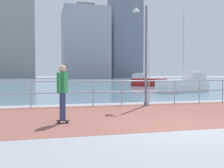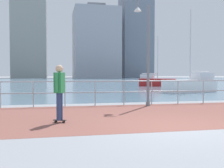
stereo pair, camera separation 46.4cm
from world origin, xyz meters
name	(u,v)px [view 1 (the left image)]	position (x,y,z in m)	size (l,w,h in m)	color
ground	(64,83)	(0.00, 40.00, 0.00)	(220.00, 220.00, 0.00)	gray
brick_paving	(145,114)	(0.00, 2.51, 0.00)	(28.00, 6.13, 0.01)	brown
harbor_water	(60,81)	(0.00, 50.57, 0.00)	(180.00, 88.00, 0.00)	slate
waterfront_railing	(122,88)	(0.00, 5.57, 0.81)	(25.25, 0.06, 1.18)	#9EADB7
lamppost	(143,44)	(0.84, 4.95, 2.90)	(0.81, 0.36, 5.25)	slate
skateboarder	(62,88)	(-3.12, 1.35, 1.07)	(0.41, 0.54, 1.77)	black
sailboat_navy	(185,84)	(7.54, 13.02, 0.63)	(4.93, 2.82, 6.62)	white
sailboat_red	(148,81)	(8.68, 23.73, 0.57)	(4.32, 3.34, 5.98)	#B21E1E
tower_beige	(85,44)	(11.89, 94.19, 12.68)	(16.13, 17.20, 27.02)	#A3A8B2
tower_brick	(125,18)	(29.04, 99.41, 23.92)	(11.87, 11.44, 49.51)	slate
tower_slate	(18,15)	(-11.70, 94.74, 22.14)	(11.70, 12.72, 45.94)	#939993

